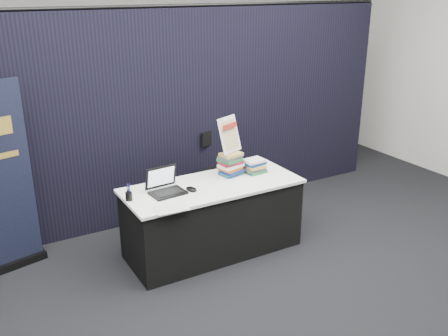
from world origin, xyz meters
TOP-DOWN VIEW (x-y plane):
  - floor at (0.00, 0.00)m, footprint 8.00×8.00m
  - wall_back at (0.00, 4.00)m, footprint 8.00×0.02m
  - drape_partition at (0.00, 1.60)m, footprint 6.00×0.08m
  - display_table at (0.00, 0.55)m, footprint 1.80×0.75m
  - laptop at (-0.49, 0.59)m, footprint 0.34×0.28m
  - mouse at (-0.26, 0.50)m, footprint 0.12×0.15m
  - brochure_left at (-0.60, 0.51)m, footprint 0.26×0.19m
  - brochure_mid at (-0.60, 0.24)m, footprint 0.31×0.23m
  - brochure_right at (-0.31, 0.43)m, footprint 0.31×0.25m
  - pen_cup at (-0.86, 0.59)m, footprint 0.08×0.08m
  - book_stack_tall at (0.30, 0.69)m, footprint 0.25×0.21m
  - book_stack_short at (0.56, 0.62)m, footprint 0.22×0.17m
  - info_sign at (0.30, 0.72)m, footprint 0.30×0.21m
  - stacking_chair at (0.58, 1.42)m, footprint 0.57×0.59m

SIDE VIEW (x-z plane):
  - floor at x=0.00m, z-range 0.00..0.00m
  - display_table at x=0.00m, z-range 0.00..0.75m
  - stacking_chair at x=0.58m, z-range 0.06..1.04m
  - brochure_left at x=-0.60m, z-range 0.75..0.75m
  - brochure_right at x=-0.31m, z-range 0.75..0.75m
  - brochure_mid at x=-0.60m, z-range 0.75..0.75m
  - mouse at x=-0.26m, z-range 0.75..0.79m
  - pen_cup at x=-0.86m, z-range 0.75..0.83m
  - laptop at x=-0.49m, z-range 0.69..0.93m
  - book_stack_short at x=0.56m, z-range 0.75..0.90m
  - book_stack_tall at x=0.30m, z-range 0.75..1.00m
  - info_sign at x=0.30m, z-range 0.99..1.37m
  - drape_partition at x=0.00m, z-range 0.00..2.40m
  - wall_back at x=0.00m, z-range 0.00..3.50m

